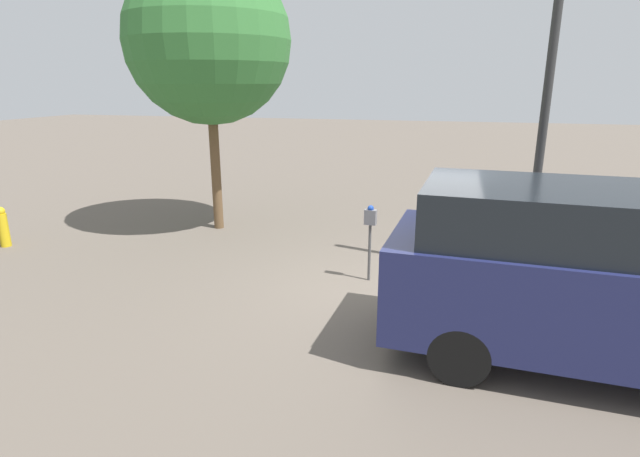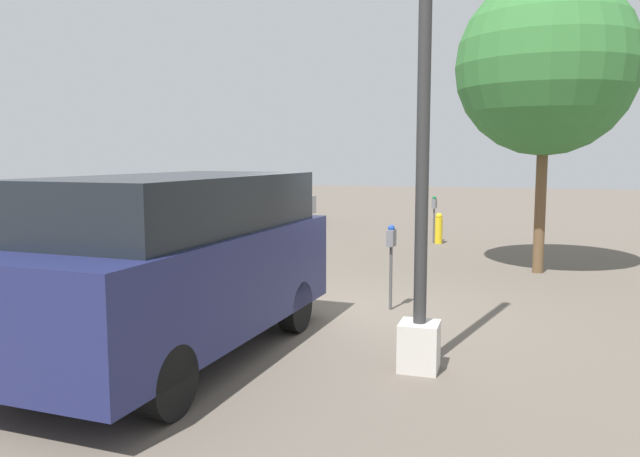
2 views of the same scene
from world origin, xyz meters
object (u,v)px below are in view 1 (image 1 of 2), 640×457
(lamp_post, at_px, (538,172))
(parking_meter_near, at_px, (370,225))
(fire_hydrant, at_px, (3,227))
(parked_van, at_px, (602,274))
(street_tree, at_px, (208,41))

(lamp_post, bearing_deg, parking_meter_near, -162.84)
(lamp_post, height_order, fire_hydrant, lamp_post)
(parked_van, relative_size, street_tree, 0.84)
(parking_meter_near, xyz_separation_m, fire_hydrant, (-7.76, -0.10, -0.57))
(parking_meter_near, relative_size, lamp_post, 0.22)
(street_tree, distance_m, fire_hydrant, 5.86)
(street_tree, bearing_deg, parked_van, -31.74)
(lamp_post, bearing_deg, parked_van, -82.31)
(lamp_post, relative_size, fire_hydrant, 7.23)
(parked_van, xyz_separation_m, fire_hydrant, (-10.82, 1.92, -0.76))
(lamp_post, distance_m, fire_hydrant, 10.58)
(parking_meter_near, height_order, parked_van, parked_van)
(lamp_post, xyz_separation_m, parked_van, (0.38, -2.84, -0.71))
(lamp_post, distance_m, parked_van, 2.95)
(lamp_post, relative_size, parked_van, 1.22)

